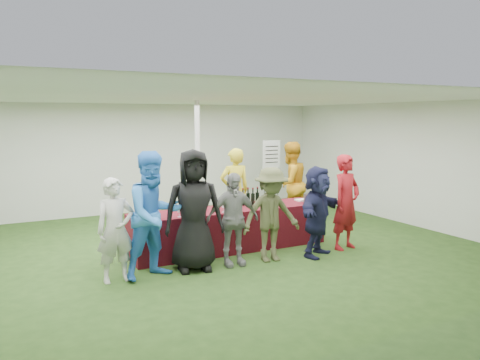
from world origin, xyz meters
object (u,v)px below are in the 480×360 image
staff_pourer (235,191)px  staff_back (290,184)px  serving_table (230,229)px  customer_4 (271,215)px  customer_0 (116,230)px  customer_3 (233,219)px  customer_1 (154,215)px  customer_2 (194,210)px  dump_bucket (310,198)px  wine_list_sign (271,160)px  customer_6 (346,202)px  customer_5 (317,211)px

staff_pourer → staff_back: (1.41, 0.09, 0.05)m
serving_table → customer_4: (0.29, -0.93, 0.41)m
customer_0 → customer_3: size_ratio=1.01×
customer_0 → customer_1: size_ratio=0.81×
staff_back → customer_4: size_ratio=1.18×
staff_pourer → customer_2: 2.46m
dump_bucket → customer_0: customer_0 is taller
wine_list_sign → customer_6: 3.66m
customer_2 → customer_3: customer_2 is taller
customer_5 → customer_6: 0.74m
dump_bucket → customer_3: customer_3 is taller
staff_back → customer_3: size_ratio=1.22×
customer_3 → customer_6: 2.25m
wine_list_sign → customer_0: wine_list_sign is taller
serving_table → customer_6: size_ratio=2.10×
staff_back → staff_pourer: bearing=-6.5°
serving_table → customer_3: customer_3 is taller
wine_list_sign → customer_3: 4.55m
serving_table → customer_1: bearing=-153.5°
dump_bucket → customer_2: size_ratio=0.12×
customer_5 → staff_back: bearing=38.5°
customer_0 → customer_1: customer_1 is taller
customer_1 → customer_3: bearing=-15.9°
customer_0 → customer_4: (2.49, -0.19, 0.02)m
serving_table → customer_5: customer_5 is taller
serving_table → dump_bucket: 1.66m
customer_3 → customer_4: (0.66, -0.09, 0.03)m
wine_list_sign → customer_2: 4.89m
customer_1 → serving_table: bearing=11.8°
serving_table → customer_5: bearing=-42.4°
customer_0 → customer_2: size_ratio=0.80×
staff_pourer → customer_6: bearing=126.8°
customer_2 → customer_5: 2.17m
wine_list_sign → staff_pourer: (-1.84, -1.59, -0.44)m
customer_1 → customer_2: size_ratio=1.00×
staff_pourer → customer_0: bearing=37.4°
staff_pourer → customer_5: bearing=108.6°
wine_list_sign → customer_2: size_ratio=0.95×
staff_pourer → customer_1: 2.96m
staff_back → customer_2: size_ratio=0.98×
dump_bucket → customer_0: 3.82m
customer_1 → customer_4: bearing=-18.0°
customer_6 → customer_1: bearing=165.3°
dump_bucket → serving_table: bearing=172.1°
staff_back → customer_2: 3.60m
customer_2 → customer_4: (1.29, -0.16, -0.16)m
customer_2 → customer_5: customer_2 is taller
customer_6 → wine_list_sign: bearing=67.5°
dump_bucket → staff_pourer: (-0.95, 1.29, 0.03)m
dump_bucket → staff_pourer: 1.60m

